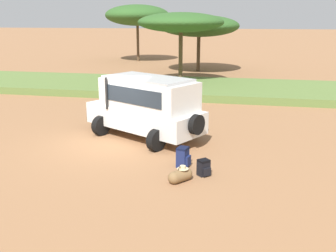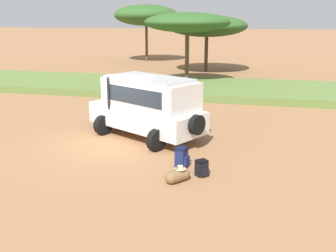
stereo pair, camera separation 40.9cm
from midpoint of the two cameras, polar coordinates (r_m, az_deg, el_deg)
ground_plane at (r=15.29m, az=-8.81°, el=-2.45°), size 320.00×320.00×0.00m
grass_bank at (r=26.06m, az=0.07°, el=5.67°), size 120.00×7.00×0.44m
safari_vehicle at (r=15.52m, az=-3.96°, el=2.93°), size 5.32×4.02×2.44m
backpack_beside_front_wheel at (r=12.66m, az=1.27°, el=-4.57°), size 0.47×0.46×0.65m
backpack_cluster_center at (r=12.04m, az=4.24°, el=-6.08°), size 0.45×0.45×0.51m
duffel_bag_low_black_case at (r=11.59m, az=0.77°, el=-7.20°), size 0.66×0.74×0.47m
acacia_tree_far_left at (r=44.16m, az=-4.75°, el=15.73°), size 6.87×7.23×6.02m
acacia_tree_left_mid at (r=27.67m, az=1.44°, el=14.79°), size 5.89×6.08×5.02m
acacia_tree_centre_back at (r=35.41m, az=4.18°, el=14.28°), size 7.02×7.54×4.88m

